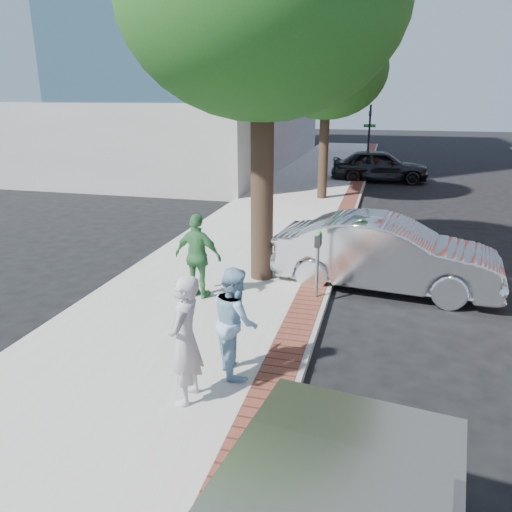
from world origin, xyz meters
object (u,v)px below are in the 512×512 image
(parking_meter, at_px, (318,250))
(sedan_silver, at_px, (386,254))
(person_gray, at_px, (185,340))
(person_green, at_px, (198,256))
(person_officer, at_px, (235,321))
(bg_car, at_px, (380,166))

(parking_meter, xyz_separation_m, sedan_silver, (1.40, 1.33, -0.37))
(person_gray, xyz_separation_m, person_green, (-1.21, 3.65, -0.03))
(person_officer, bearing_deg, person_gray, 124.10)
(parking_meter, bearing_deg, sedan_silver, 43.61)
(person_gray, height_order, person_officer, person_gray)
(person_green, height_order, sedan_silver, person_green)
(person_green, bearing_deg, sedan_silver, -145.59)
(sedan_silver, height_order, bg_car, bg_car)
(person_officer, height_order, bg_car, person_officer)
(person_gray, distance_m, sedan_silver, 6.20)
(parking_meter, height_order, person_gray, person_gray)
(person_officer, bearing_deg, person_green, 0.19)
(sedan_silver, relative_size, bg_car, 1.03)
(person_gray, bearing_deg, person_officer, 154.68)
(person_green, distance_m, sedan_silver, 4.32)
(person_gray, bearing_deg, bg_car, 173.80)
(parking_meter, xyz_separation_m, person_green, (-2.45, -0.63, -0.14))
(person_gray, xyz_separation_m, bg_car, (2.10, 21.09, -0.25))
(parking_meter, distance_m, bg_car, 16.84)
(parking_meter, relative_size, person_officer, 0.86)
(person_officer, distance_m, sedan_silver, 5.16)
(person_green, relative_size, sedan_silver, 0.36)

